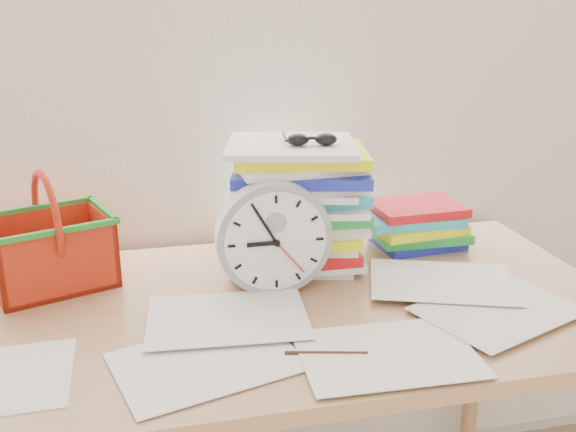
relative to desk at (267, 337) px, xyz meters
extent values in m
cube|color=white|center=(0.00, 0.38, 0.62)|extent=(2.40, 0.01, 2.50)
cube|color=#AF7D52|center=(0.00, 0.00, 0.06)|extent=(1.40, 0.70, 0.03)
cylinder|color=#AF7D52|center=(0.65, 0.30, -0.32)|extent=(0.04, 0.04, 0.72)
cylinder|color=gray|center=(0.03, 0.05, 0.19)|extent=(0.23, 0.05, 0.23)
cylinder|color=black|center=(0.06, -0.22, 0.08)|extent=(0.14, 0.04, 0.01)
camera|label=1|loc=(-0.21, -1.12, 0.64)|focal=40.00mm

